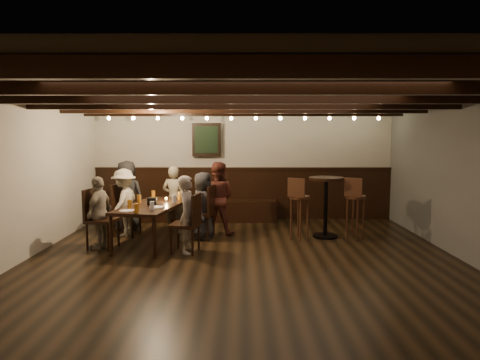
{
  "coord_description": "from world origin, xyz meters",
  "views": [
    {
      "loc": [
        -0.03,
        -5.9,
        1.85
      ],
      "look_at": [
        -0.07,
        1.3,
        1.09
      ],
      "focal_mm": 32.0,
      "sensor_mm": 36.0,
      "label": 1
    }
  ],
  "objects_px": {
    "chair_left_near": "(126,220)",
    "bar_stool_left": "(299,217)",
    "person_bench_right": "(217,198)",
    "person_bench_centre": "(174,198)",
    "high_top_table": "(326,198)",
    "chair_left_far": "(102,230)",
    "person_left_near": "(124,202)",
    "person_right_near": "(203,206)",
    "person_bench_left": "(127,195)",
    "person_right_far": "(188,214)",
    "bar_stool_right": "(355,216)",
    "person_left_far": "(99,212)",
    "chair_right_near": "(202,223)",
    "chair_right_far": "(186,235)",
    "dining_table": "(153,208)"
  },
  "relations": [
    {
      "from": "chair_left_far",
      "to": "high_top_table",
      "type": "height_order",
      "value": "high_top_table"
    },
    {
      "from": "chair_left_near",
      "to": "bar_stool_left",
      "type": "xyz_separation_m",
      "value": [
        3.15,
        -0.31,
        0.12
      ]
    },
    {
      "from": "person_bench_centre",
      "to": "high_top_table",
      "type": "xyz_separation_m",
      "value": [
        2.84,
        -0.57,
        0.09
      ]
    },
    {
      "from": "chair_left_near",
      "to": "bar_stool_right",
      "type": "relative_size",
      "value": 0.86
    },
    {
      "from": "bar_stool_right",
      "to": "chair_left_far",
      "type": "bearing_deg",
      "value": -139.48
    },
    {
      "from": "person_bench_centre",
      "to": "person_bench_left",
      "type": "bearing_deg",
      "value": 9.46
    },
    {
      "from": "chair_right_near",
      "to": "person_left_far",
      "type": "xyz_separation_m",
      "value": [
        -1.61,
        -0.63,
        0.3
      ]
    },
    {
      "from": "chair_right_near",
      "to": "person_bench_left",
      "type": "bearing_deg",
      "value": 74.48
    },
    {
      "from": "person_bench_right",
      "to": "person_right_near",
      "type": "height_order",
      "value": "person_bench_right"
    },
    {
      "from": "dining_table",
      "to": "person_bench_centre",
      "type": "xyz_separation_m",
      "value": [
        0.19,
        1.03,
        0.01
      ]
    },
    {
      "from": "dining_table",
      "to": "person_left_near",
      "type": "height_order",
      "value": "person_left_near"
    },
    {
      "from": "person_bench_right",
      "to": "chair_right_far",
      "type": "bearing_deg",
      "value": 82.39
    },
    {
      "from": "chair_left_near",
      "to": "chair_left_far",
      "type": "xyz_separation_m",
      "value": [
        -0.16,
        -0.89,
        0.01
      ]
    },
    {
      "from": "person_bench_right",
      "to": "bar_stool_left",
      "type": "distance_m",
      "value": 1.57
    },
    {
      "from": "chair_right_near",
      "to": "person_left_near",
      "type": "distance_m",
      "value": 1.51
    },
    {
      "from": "bar_stool_left",
      "to": "chair_left_near",
      "type": "bearing_deg",
      "value": -156.6
    },
    {
      "from": "chair_left_near",
      "to": "person_right_near",
      "type": "distance_m",
      "value": 1.5
    },
    {
      "from": "dining_table",
      "to": "person_right_near",
      "type": "bearing_deg",
      "value": 30.96
    },
    {
      "from": "person_right_far",
      "to": "bar_stool_right",
      "type": "relative_size",
      "value": 1.1
    },
    {
      "from": "high_top_table",
      "to": "bar_stool_left",
      "type": "distance_m",
      "value": 0.62
    },
    {
      "from": "person_bench_centre",
      "to": "person_left_near",
      "type": "xyz_separation_m",
      "value": [
        -0.84,
        -0.46,
        -0.01
      ]
    },
    {
      "from": "person_bench_centre",
      "to": "person_bench_right",
      "type": "bearing_deg",
      "value": 170.54
    },
    {
      "from": "chair_right_far",
      "to": "person_left_far",
      "type": "relative_size",
      "value": 0.79
    },
    {
      "from": "person_bench_right",
      "to": "bar_stool_right",
      "type": "relative_size",
      "value": 1.22
    },
    {
      "from": "chair_left_near",
      "to": "person_bench_centre",
      "type": "relative_size",
      "value": 0.76
    },
    {
      "from": "person_bench_right",
      "to": "person_left_far",
      "type": "relative_size",
      "value": 1.15
    },
    {
      "from": "chair_right_far",
      "to": "chair_left_near",
      "type": "bearing_deg",
      "value": 57.99
    },
    {
      "from": "chair_left_far",
      "to": "person_bench_right",
      "type": "bearing_deg",
      "value": 129.79
    },
    {
      "from": "person_bench_right",
      "to": "dining_table",
      "type": "bearing_deg",
      "value": 45.0
    },
    {
      "from": "chair_left_near",
      "to": "person_bench_right",
      "type": "relative_size",
      "value": 0.7
    },
    {
      "from": "chair_left_far",
      "to": "person_bench_left",
      "type": "bearing_deg",
      "value": -172.43
    },
    {
      "from": "chair_right_far",
      "to": "person_right_near",
      "type": "height_order",
      "value": "person_right_near"
    },
    {
      "from": "dining_table",
      "to": "chair_left_near",
      "type": "distance_m",
      "value": 0.91
    },
    {
      "from": "chair_left_near",
      "to": "chair_left_far",
      "type": "bearing_deg",
      "value": -0.04
    },
    {
      "from": "person_bench_left",
      "to": "person_left_far",
      "type": "bearing_deg",
      "value": 96.34
    },
    {
      "from": "chair_left_near",
      "to": "chair_right_near",
      "type": "height_order",
      "value": "chair_right_near"
    },
    {
      "from": "chair_right_far",
      "to": "person_left_near",
      "type": "height_order",
      "value": "person_left_near"
    },
    {
      "from": "chair_left_far",
      "to": "person_left_near",
      "type": "distance_m",
      "value": 0.96
    },
    {
      "from": "chair_right_near",
      "to": "chair_right_far",
      "type": "xyz_separation_m",
      "value": [
        -0.16,
        -0.89,
        -0.01
      ]
    },
    {
      "from": "bar_stool_right",
      "to": "person_left_near",
      "type": "bearing_deg",
      "value": -151.38
    },
    {
      "from": "person_bench_left",
      "to": "person_right_far",
      "type": "distance_m",
      "value": 2.13
    },
    {
      "from": "chair_left_far",
      "to": "person_bench_right",
      "type": "xyz_separation_m",
      "value": [
        1.83,
        1.04,
        0.38
      ]
    },
    {
      "from": "person_right_near",
      "to": "person_bench_left",
      "type": "bearing_deg",
      "value": 74.74
    },
    {
      "from": "chair_right_far",
      "to": "person_left_near",
      "type": "relative_size",
      "value": 0.76
    },
    {
      "from": "person_left_far",
      "to": "high_top_table",
      "type": "distance_m",
      "value": 3.92
    },
    {
      "from": "chair_left_near",
      "to": "person_right_near",
      "type": "relative_size",
      "value": 0.79
    },
    {
      "from": "chair_right_near",
      "to": "chair_right_far",
      "type": "height_order",
      "value": "chair_right_near"
    },
    {
      "from": "person_left_near",
      "to": "bar_stool_right",
      "type": "height_order",
      "value": "person_left_near"
    },
    {
      "from": "chair_right_far",
      "to": "bar_stool_right",
      "type": "relative_size",
      "value": 0.84
    },
    {
      "from": "person_right_near",
      "to": "bar_stool_right",
      "type": "bearing_deg",
      "value": -79.89
    }
  ]
}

